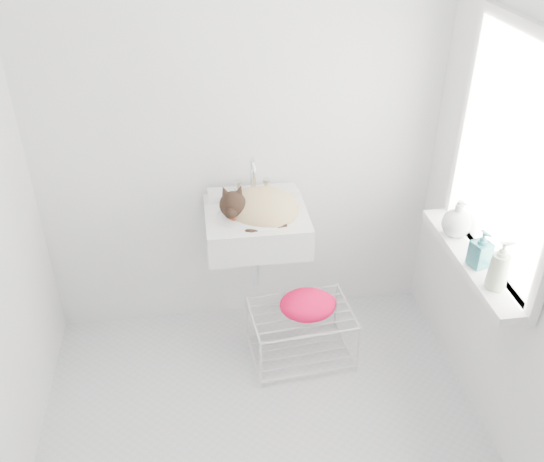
{
  "coord_description": "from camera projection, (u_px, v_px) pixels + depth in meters",
  "views": [
    {
      "loc": [
        -0.23,
        -1.92,
        2.43
      ],
      "look_at": [
        0.11,
        0.5,
        0.88
      ],
      "focal_mm": 39.2,
      "sensor_mm": 36.0,
      "label": 1
    }
  ],
  "objects": [
    {
      "name": "floor",
      "position": [
        265.0,
        436.0,
        2.93
      ],
      "size": [
        2.2,
        2.0,
        0.02
      ],
      "primitive_type": "cube",
      "color": "#B0B2B4",
      "rests_on": "ground"
    },
    {
      "name": "back_wall",
      "position": [
        239.0,
        122.0,
        3.1
      ],
      "size": [
        2.2,
        0.02,
        2.5
      ],
      "primitive_type": "cube",
      "color": "white",
      "rests_on": "ground"
    },
    {
      "name": "right_wall",
      "position": [
        533.0,
        201.0,
        2.39
      ],
      "size": [
        0.02,
        2.0,
        2.5
      ],
      "primitive_type": "cube",
      "color": "white",
      "rests_on": "ground"
    },
    {
      "name": "window_glass",
      "position": [
        511.0,
        157.0,
        2.5
      ],
      "size": [
        0.01,
        0.8,
        1.0
      ],
      "primitive_type": "cube",
      "color": "white",
      "rests_on": "right_wall"
    },
    {
      "name": "window_frame",
      "position": [
        508.0,
        158.0,
        2.5
      ],
      "size": [
        0.04,
        0.9,
        1.1
      ],
      "primitive_type": "cube",
      "color": "white",
      "rests_on": "right_wall"
    },
    {
      "name": "windowsill",
      "position": [
        472.0,
        260.0,
        2.77
      ],
      "size": [
        0.16,
        0.88,
        0.04
      ],
      "primitive_type": "cube",
      "color": "white",
      "rests_on": "right_wall"
    },
    {
      "name": "sink",
      "position": [
        256.0,
        212.0,
        3.1
      ],
      "size": [
        0.54,
        0.47,
        0.21
      ],
      "primitive_type": "cube",
      "color": "silver",
      "rests_on": "back_wall"
    },
    {
      "name": "faucet",
      "position": [
        252.0,
        173.0,
        3.18
      ],
      "size": [
        0.19,
        0.14,
        0.19
      ],
      "primitive_type": null,
      "color": "silver",
      "rests_on": "sink"
    },
    {
      "name": "cat",
      "position": [
        259.0,
        207.0,
        3.07
      ],
      "size": [
        0.43,
        0.35,
        0.25
      ],
      "rotation": [
        0.0,
        0.0,
        -0.1
      ],
      "color": "tan",
      "rests_on": "sink"
    },
    {
      "name": "wire_rack",
      "position": [
        301.0,
        335.0,
        3.33
      ],
      "size": [
        0.57,
        0.42,
        0.32
      ],
      "primitive_type": "cube",
      "rotation": [
        0.0,
        0.0,
        0.09
      ],
      "color": "silver",
      "rests_on": "floor"
    },
    {
      "name": "towel",
      "position": [
        307.0,
        310.0,
        3.2
      ],
      "size": [
        0.32,
        0.23,
        0.13
      ],
      "primitive_type": "ellipsoid",
      "rotation": [
        0.0,
        0.0,
        -0.06
      ],
      "color": "#FD1200",
      "rests_on": "wire_rack"
    },
    {
      "name": "bottle_a",
      "position": [
        494.0,
        288.0,
        2.56
      ],
      "size": [
        0.09,
        0.09,
        0.2
      ],
      "primitive_type": "imported",
      "rotation": [
        0.0,
        0.0,
        1.37
      ],
      "color": "beige",
      "rests_on": "windowsill"
    },
    {
      "name": "bottle_b",
      "position": [
        477.0,
        265.0,
        2.7
      ],
      "size": [
        0.1,
        0.1,
        0.18
      ],
      "primitive_type": "imported",
      "rotation": [
        0.0,
        0.0,
        0.29
      ],
      "color": "#256A6F",
      "rests_on": "windowsill"
    },
    {
      "name": "bottle_c",
      "position": [
        454.0,
        234.0,
        2.92
      ],
      "size": [
        0.19,
        0.19,
        0.19
      ],
      "primitive_type": "imported",
      "rotation": [
        0.0,
        0.0,
        0.41
      ],
      "color": "silver",
      "rests_on": "windowsill"
    }
  ]
}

